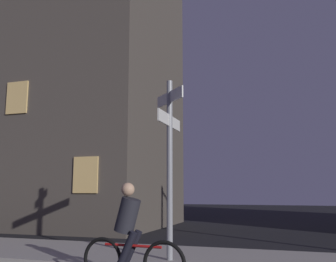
# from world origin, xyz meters

# --- Properties ---
(sidewalk_kerb) EXTENTS (40.00, 2.73, 0.14)m
(sidewalk_kerb) POSITION_xyz_m (0.00, 6.66, 0.07)
(sidewalk_kerb) COLOR #9E9991
(sidewalk_kerb) RESTS_ON ground_plane
(signpost) EXTENTS (0.81, 1.44, 3.62)m
(signpost) POSITION_xyz_m (-0.00, 6.11, 2.26)
(signpost) COLOR gray
(signpost) RESTS_ON sidewalk_kerb
(cyclist) EXTENTS (1.82, 0.35, 1.61)m
(cyclist) POSITION_xyz_m (-0.19, 4.58, 0.75)
(cyclist) COLOR black
(cyclist) RESTS_ON ground_plane
(building_left_block) EXTENTS (11.80, 6.78, 14.39)m
(building_left_block) POSITION_xyz_m (-8.53, 13.24, 7.19)
(building_left_block) COLOR #4C443D
(building_left_block) RESTS_ON ground_plane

